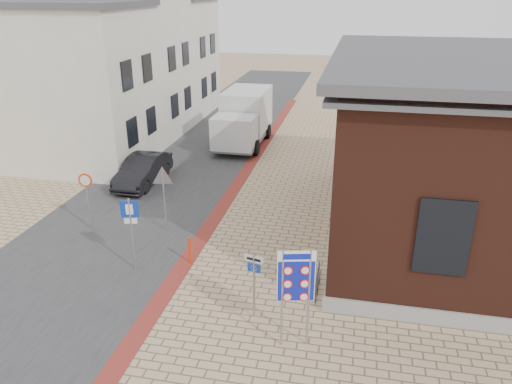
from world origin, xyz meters
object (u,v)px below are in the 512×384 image
Objects in this scene: box_truck at (244,118)px; bollard at (190,251)px; sedan at (143,170)px; essen_sign at (254,275)px; parking_sign at (131,222)px; border_sign at (296,279)px.

bollard is (1.40, -14.14, -1.14)m from box_truck.
box_truck reaches higher than sedan.
parking_sign is at bearing 172.44° from essen_sign.
bollard is (1.70, 0.80, -1.31)m from parking_sign.
box_truck reaches higher than bollard.
box_truck is 2.82× the size of essen_sign.
border_sign is at bearing -39.44° from parking_sign.
bollard is at bearing 126.07° from border_sign.
sedan reaches higher than bollard.
parking_sign is 2.29m from bollard.
parking_sign is at bearing -91.05° from box_truck.
parking_sign is 2.64× the size of bollard.
essen_sign is 0.82× the size of parking_sign.
sedan is 8.21m from parking_sign.
sedan is at bearing 142.16° from essen_sign.
parking_sign reaches higher than sedan.
essen_sign is (7.50, -9.26, 0.71)m from sedan.
box_truck is at bearing 95.65° from bollard.
sedan is 8.14m from box_truck.
box_truck is 18.46m from border_sign.
bollard is (-2.80, 2.50, -0.91)m from essen_sign.
border_sign is 5.61m from bollard.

